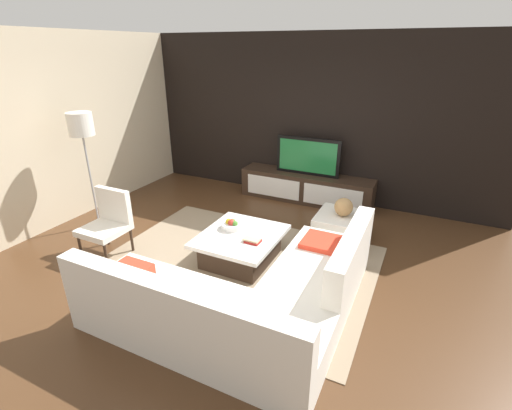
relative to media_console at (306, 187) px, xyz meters
The scene contains 14 objects.
ground_plane 2.41m from the media_console, 90.00° to the right, with size 14.00×14.00×0.00m, color #4C301C.
feature_wall_back 1.19m from the media_console, 90.00° to the left, with size 6.40×0.12×2.80m, color black.
side_wall_left 4.05m from the media_console, 145.54° to the right, with size 0.12×5.20×2.80m, color beige.
area_rug 2.41m from the media_console, 92.39° to the right, with size 3.35×2.47×0.01m, color gray.
media_console is the anchor object (origin of this frame).
television 0.57m from the media_console, 90.00° to the left, with size 1.13×0.06×0.65m.
sectional_couch 3.31m from the media_console, 80.97° to the right, with size 2.42×2.37×0.81m.
coffee_table 2.30m from the media_console, 92.49° to the right, with size 0.96×1.07×0.38m.
accent_chair_near 3.36m from the media_console, 121.63° to the right, with size 0.53×0.53×0.87m.
floor_lamp 3.69m from the media_console, 137.50° to the right, with size 0.34×0.34×1.73m.
ottoman 1.53m from the media_console, 52.30° to the right, with size 0.70×0.70×0.40m, color white.
fruit_bowl 2.22m from the media_console, 97.25° to the right, with size 0.28×0.28×0.14m.
decorative_ball 1.56m from the media_console, 52.30° to the right, with size 0.25×0.25×0.25m, color #AD8451.
book_stack 2.42m from the media_console, 87.08° to the right, with size 0.21×0.15×0.04m.
Camera 1 is at (1.86, -3.51, 2.56)m, focal length 25.72 mm.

